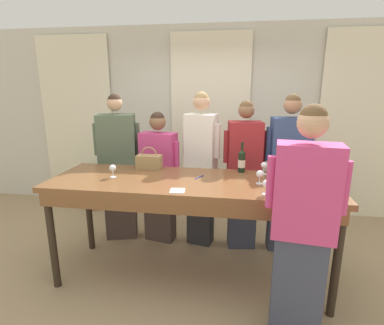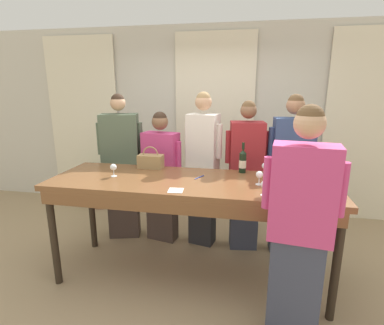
{
  "view_description": "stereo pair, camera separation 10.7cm",
  "coord_description": "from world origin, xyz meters",
  "px_view_note": "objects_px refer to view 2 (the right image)",
  "views": [
    {
      "loc": [
        0.43,
        -2.71,
        1.93
      ],
      "look_at": [
        0.0,
        0.09,
        1.2
      ],
      "focal_mm": 28.0,
      "sensor_mm": 36.0,
      "label": 1
    },
    {
      "loc": [
        0.54,
        -2.69,
        1.93
      ],
      "look_at": [
        0.0,
        0.09,
        1.2
      ],
      "focal_mm": 28.0,
      "sensor_mm": 36.0,
      "label": 2
    }
  ],
  "objects_px": {
    "handbag": "(151,161)",
    "wine_glass_front_mid": "(259,175)",
    "wine_glass_front_right": "(113,168)",
    "host_pouring": "(299,230)",
    "wine_bottle": "(243,161)",
    "guest_pink_top": "(161,177)",
    "potted_plant": "(99,184)",
    "wine_glass_center_left": "(265,166)",
    "wine_glass_back_left": "(336,180)",
    "guest_olive_jacket": "(122,168)",
    "tasting_bar": "(190,190)",
    "wine_glass_center_mid": "(322,189)",
    "guest_striped_shirt": "(245,176)",
    "wine_glass_center_right": "(340,186)",
    "wine_glass_front_left": "(265,185)",
    "guest_cream_sweater": "(203,169)",
    "guest_navy_coat": "(290,174)"
  },
  "relations": [
    {
      "from": "handbag",
      "to": "wine_glass_front_mid",
      "type": "relative_size",
      "value": 2.11
    },
    {
      "from": "wine_glass_front_right",
      "to": "host_pouring",
      "type": "xyz_separation_m",
      "value": [
        1.69,
        -0.6,
        -0.21
      ]
    },
    {
      "from": "wine_bottle",
      "to": "guest_pink_top",
      "type": "xyz_separation_m",
      "value": [
        -0.99,
        0.36,
        -0.33
      ]
    },
    {
      "from": "wine_bottle",
      "to": "potted_plant",
      "type": "bearing_deg",
      "value": 152.56
    },
    {
      "from": "wine_glass_center_left",
      "to": "wine_glass_back_left",
      "type": "height_order",
      "value": "same"
    },
    {
      "from": "wine_glass_center_left",
      "to": "guest_olive_jacket",
      "type": "distance_m",
      "value": 1.8
    },
    {
      "from": "tasting_bar",
      "to": "wine_glass_center_mid",
      "type": "xyz_separation_m",
      "value": [
        1.12,
        -0.29,
        0.19
      ]
    },
    {
      "from": "guest_striped_shirt",
      "to": "wine_glass_front_right",
      "type": "bearing_deg",
      "value": -149.82
    },
    {
      "from": "wine_glass_front_mid",
      "to": "wine_glass_center_mid",
      "type": "xyz_separation_m",
      "value": [
        0.47,
        -0.29,
        0.0
      ]
    },
    {
      "from": "wine_glass_back_left",
      "to": "guest_olive_jacket",
      "type": "distance_m",
      "value": 2.45
    },
    {
      "from": "wine_glass_center_right",
      "to": "potted_plant",
      "type": "height_order",
      "value": "wine_glass_center_right"
    },
    {
      "from": "wine_bottle",
      "to": "wine_glass_front_right",
      "type": "xyz_separation_m",
      "value": [
        -1.25,
        -0.39,
        -0.03
      ]
    },
    {
      "from": "wine_glass_front_mid",
      "to": "tasting_bar",
      "type": "bearing_deg",
      "value": -179.44
    },
    {
      "from": "wine_glass_front_right",
      "to": "host_pouring",
      "type": "bearing_deg",
      "value": -19.63
    },
    {
      "from": "wine_bottle",
      "to": "guest_olive_jacket",
      "type": "relative_size",
      "value": 0.17
    },
    {
      "from": "wine_glass_front_left",
      "to": "wine_glass_back_left",
      "type": "relative_size",
      "value": 1.0
    },
    {
      "from": "tasting_bar",
      "to": "guest_cream_sweater",
      "type": "relative_size",
      "value": 1.45
    },
    {
      "from": "guest_striped_shirt",
      "to": "wine_glass_front_mid",
      "type": "bearing_deg",
      "value": -80.17
    },
    {
      "from": "handbag",
      "to": "potted_plant",
      "type": "distance_m",
      "value": 1.92
    },
    {
      "from": "wine_glass_front_right",
      "to": "wine_glass_center_mid",
      "type": "relative_size",
      "value": 1.0
    },
    {
      "from": "wine_glass_front_left",
      "to": "guest_striped_shirt",
      "type": "relative_size",
      "value": 0.07
    },
    {
      "from": "tasting_bar",
      "to": "handbag",
      "type": "distance_m",
      "value": 0.66
    },
    {
      "from": "wine_glass_front_left",
      "to": "guest_striped_shirt",
      "type": "bearing_deg",
      "value": 99.13
    },
    {
      "from": "tasting_bar",
      "to": "wine_glass_center_mid",
      "type": "bearing_deg",
      "value": -14.43
    },
    {
      "from": "wine_glass_center_left",
      "to": "wine_glass_center_right",
      "type": "relative_size",
      "value": 1.0
    },
    {
      "from": "wine_glass_front_mid",
      "to": "wine_glass_center_left",
      "type": "relative_size",
      "value": 1.0
    },
    {
      "from": "wine_bottle",
      "to": "wine_glass_front_mid",
      "type": "xyz_separation_m",
      "value": [
        0.16,
        -0.37,
        -0.03
      ]
    },
    {
      "from": "wine_glass_front_right",
      "to": "guest_pink_top",
      "type": "height_order",
      "value": "guest_pink_top"
    },
    {
      "from": "wine_glass_back_left",
      "to": "guest_striped_shirt",
      "type": "bearing_deg",
      "value": 135.03
    },
    {
      "from": "guest_cream_sweater",
      "to": "guest_striped_shirt",
      "type": "distance_m",
      "value": 0.51
    },
    {
      "from": "wine_glass_center_left",
      "to": "guest_pink_top",
      "type": "bearing_deg",
      "value": 161.11
    },
    {
      "from": "wine_bottle",
      "to": "wine_glass_center_right",
      "type": "relative_size",
      "value": 2.48
    },
    {
      "from": "wine_glass_front_mid",
      "to": "potted_plant",
      "type": "bearing_deg",
      "value": 147.49
    },
    {
      "from": "wine_glass_front_left",
      "to": "guest_cream_sweater",
      "type": "height_order",
      "value": "guest_cream_sweater"
    },
    {
      "from": "wine_glass_front_mid",
      "to": "wine_glass_center_mid",
      "type": "bearing_deg",
      "value": -31.79
    },
    {
      "from": "handbag",
      "to": "wine_glass_center_mid",
      "type": "relative_size",
      "value": 2.11
    },
    {
      "from": "wine_glass_front_mid",
      "to": "guest_olive_jacket",
      "type": "relative_size",
      "value": 0.07
    },
    {
      "from": "wine_glass_center_left",
      "to": "guest_striped_shirt",
      "type": "bearing_deg",
      "value": 114.68
    },
    {
      "from": "guest_pink_top",
      "to": "wine_glass_center_mid",
      "type": "bearing_deg",
      "value": -32.36
    },
    {
      "from": "guest_cream_sweater",
      "to": "wine_bottle",
      "type": "bearing_deg",
      "value": -37.57
    },
    {
      "from": "wine_glass_front_left",
      "to": "host_pouring",
      "type": "bearing_deg",
      "value": -54.55
    },
    {
      "from": "wine_glass_center_mid",
      "to": "guest_navy_coat",
      "type": "distance_m",
      "value": 1.05
    },
    {
      "from": "tasting_bar",
      "to": "wine_glass_center_left",
      "type": "height_order",
      "value": "wine_glass_center_left"
    },
    {
      "from": "guest_striped_shirt",
      "to": "wine_glass_front_left",
      "type": "bearing_deg",
      "value": -80.87
    },
    {
      "from": "wine_glass_center_right",
      "to": "host_pouring",
      "type": "distance_m",
      "value": 0.6
    },
    {
      "from": "wine_glass_front_mid",
      "to": "guest_olive_jacket",
      "type": "xyz_separation_m",
      "value": [
        -1.67,
        0.74,
        -0.22
      ]
    },
    {
      "from": "handbag",
      "to": "wine_glass_front_left",
      "type": "distance_m",
      "value": 1.35
    },
    {
      "from": "guest_cream_sweater",
      "to": "potted_plant",
      "type": "xyz_separation_m",
      "value": [
        -1.82,
        0.83,
        -0.58
      ]
    },
    {
      "from": "handbag",
      "to": "guest_striped_shirt",
      "type": "relative_size",
      "value": 0.15
    },
    {
      "from": "handbag",
      "to": "wine_glass_front_mid",
      "type": "bearing_deg",
      "value": -17.5
    }
  ]
}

